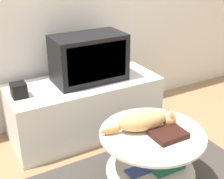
% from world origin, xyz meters
% --- Properties ---
extents(tv_stand, '(1.33, 0.58, 0.51)m').
position_xyz_m(tv_stand, '(-0.07, 0.98, 0.25)').
color(tv_stand, silver).
rests_on(tv_stand, ground_plane).
extents(tv, '(0.62, 0.35, 0.41)m').
position_xyz_m(tv, '(-0.01, 0.99, 0.71)').
color(tv, black).
rests_on(tv, tv_stand).
extents(speaker, '(0.11, 0.11, 0.11)m').
position_xyz_m(speaker, '(-0.64, 0.95, 0.57)').
color(speaker, black).
rests_on(speaker, tv_stand).
extents(coffee_table, '(0.71, 0.71, 0.44)m').
position_xyz_m(coffee_table, '(0.01, 0.07, 0.30)').
color(coffee_table, '#B2B2B7').
rests_on(coffee_table, rug).
extents(dvd_box, '(0.22, 0.17, 0.04)m').
position_xyz_m(dvd_box, '(0.07, -0.02, 0.47)').
color(dvd_box, black).
rests_on(dvd_box, coffee_table).
extents(cat, '(0.53, 0.23, 0.15)m').
position_xyz_m(cat, '(-0.01, 0.13, 0.53)').
color(cat, tan).
rests_on(cat, coffee_table).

